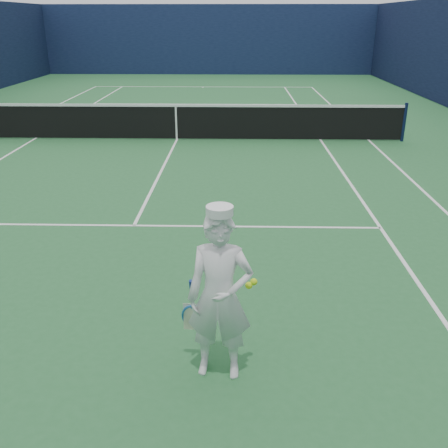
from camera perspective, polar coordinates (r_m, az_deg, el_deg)
ground at (r=14.55m, az=-5.41°, el=9.56°), size 80.00×80.00×0.00m
court_markings at (r=14.54m, az=-5.41°, el=9.57°), size 11.03×23.83×0.01m
windscreen_fence at (r=14.24m, az=-5.71°, el=17.42°), size 20.12×36.12×4.00m
tennis_net at (r=14.43m, az=-5.49°, el=11.70°), size 12.88×0.09×1.07m
tennis_player at (r=4.66m, az=-0.48°, el=-8.27°), size 0.76×0.51×1.74m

